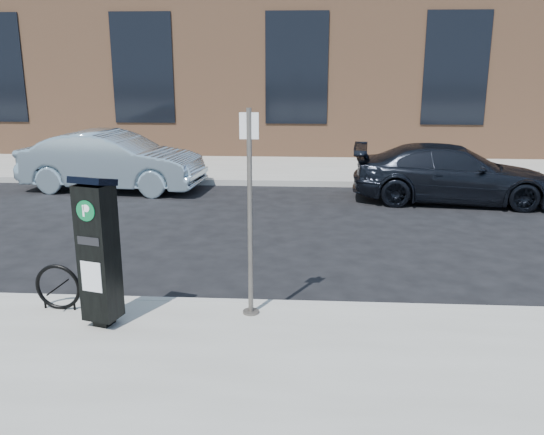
# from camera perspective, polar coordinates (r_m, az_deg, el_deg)

# --- Properties ---
(ground) EXTENTS (120.00, 120.00, 0.00)m
(ground) POSITION_cam_1_polar(r_m,az_deg,el_deg) (7.68, 0.14, -9.32)
(ground) COLOR black
(ground) RESTS_ON ground
(sidewalk_far) EXTENTS (60.00, 12.00, 0.15)m
(sidewalk_far) POSITION_cam_1_polar(r_m,az_deg,el_deg) (21.21, 2.49, 6.67)
(sidewalk_far) COLOR gray
(sidewalk_far) RESTS_ON ground
(curb_near) EXTENTS (60.00, 0.12, 0.16)m
(curb_near) POSITION_cam_1_polar(r_m,az_deg,el_deg) (7.63, 0.13, -8.87)
(curb_near) COLOR #9E9B93
(curb_near) RESTS_ON ground
(curb_far) EXTENTS (60.00, 0.12, 0.16)m
(curb_far) POSITION_cam_1_polar(r_m,az_deg,el_deg) (15.33, 1.99, 3.41)
(curb_far) COLOR #9E9B93
(curb_far) RESTS_ON ground
(building) EXTENTS (28.00, 10.05, 8.25)m
(building) POSITION_cam_1_polar(r_m,az_deg,el_deg) (24.00, 2.77, 17.39)
(building) COLOR #8F6041
(building) RESTS_ON ground
(parking_kiosk) EXTENTS (0.50, 0.47, 1.82)m
(parking_kiosk) POSITION_cam_1_polar(r_m,az_deg,el_deg) (6.94, -16.82, -3.11)
(parking_kiosk) COLOR black
(parking_kiosk) RESTS_ON sidewalk_near
(sign_pole) EXTENTS (0.22, 0.20, 2.53)m
(sign_pole) POSITION_cam_1_polar(r_m,az_deg,el_deg) (6.87, -2.20, 0.15)
(sign_pole) COLOR #625B57
(sign_pole) RESTS_ON sidewalk_near
(bike_rack) EXTENTS (0.60, 0.10, 0.60)m
(bike_rack) POSITION_cam_1_polar(r_m,az_deg,el_deg) (7.77, -20.44, -6.50)
(bike_rack) COLOR black
(bike_rack) RESTS_ON sidewalk_near
(car_silver) EXTENTS (4.71, 2.05, 1.51)m
(car_silver) POSITION_cam_1_polar(r_m,az_deg,el_deg) (15.26, -15.52, 5.41)
(car_silver) COLOR #9AB5C4
(car_silver) RESTS_ON ground
(car_dark) EXTENTS (4.76, 2.32, 1.33)m
(car_dark) POSITION_cam_1_polar(r_m,az_deg,el_deg) (14.13, 17.41, 4.17)
(car_dark) COLOR black
(car_dark) RESTS_ON ground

